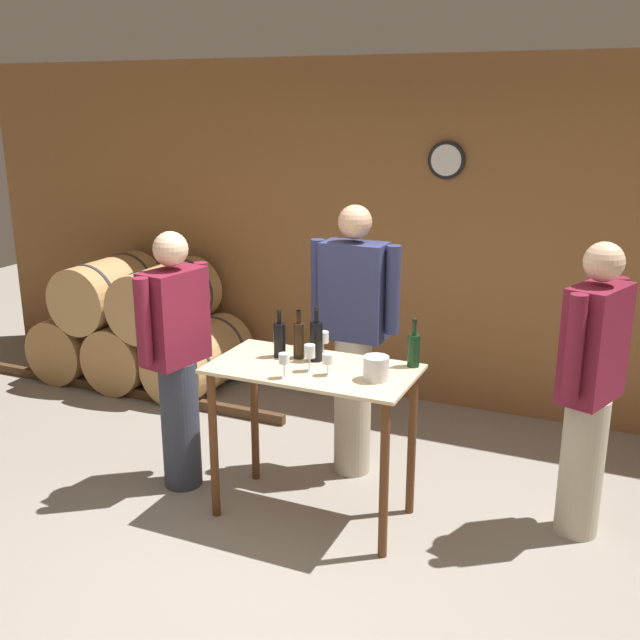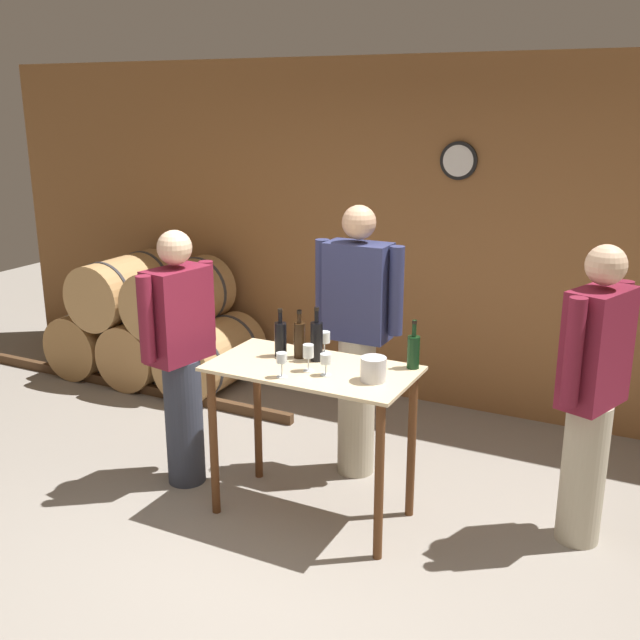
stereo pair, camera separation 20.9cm
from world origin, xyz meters
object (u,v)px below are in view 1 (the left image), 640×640
Objects in this scene: wine_glass_far_side at (328,360)px; ice_bucket at (376,368)px; wine_bottle_left at (299,339)px; wine_glass_near_right at (310,352)px; wine_bottle_center at (316,340)px; wine_glass_near_left at (284,360)px; wine_bottle_far_left at (280,339)px; person_host at (177,357)px; person_visitor_bearded at (354,336)px; person_visitor_with_scarf at (590,387)px; wine_bottle_right at (414,349)px; wine_glass_near_center at (323,338)px.

ice_bucket is (0.26, 0.04, -0.02)m from wine_glass_far_side.
wine_bottle_left is 1.88× the size of wine_glass_near_right.
wine_bottle_center is 2.29× the size of wine_glass_near_left.
wine_glass_near_left is 0.24m from wine_glass_far_side.
wine_bottle_left is at bearing 130.97° from wine_glass_near_right.
ice_bucket is at bearing 20.39° from wine_glass_near_left.
person_host is (-0.66, -0.09, -0.17)m from wine_bottle_far_left.
wine_bottle_far_left is 0.18× the size of person_host.
ice_bucket is 0.75m from person_visitor_bearded.
wine_glass_far_side is 0.27m from ice_bucket.
person_visitor_bearded is (0.15, 0.49, -0.10)m from wine_bottle_left.
wine_glass_near_left is 1.13× the size of wine_glass_far_side.
person_visitor_bearded reaches higher than wine_bottle_left.
wine_glass_near_right is at bearing -161.14° from person_visitor_with_scarf.
wine_bottle_far_left is 0.12m from wine_bottle_left.
wine_glass_near_right is 1.24× the size of wine_glass_far_side.
wine_bottle_right is at bearing -168.70° from person_visitor_with_scarf.
person_visitor_with_scarf is (1.48, 0.32, -0.16)m from wine_bottle_center.
wine_glass_near_left is 1.00× the size of ice_bucket.
ice_bucket reaches higher than wine_glass_far_side.
person_visitor_with_scarf is (1.59, 0.32, -0.16)m from wine_bottle_left.
wine_bottle_far_left is 1.87× the size of wine_glass_near_right.
person_visitor_bearded is (0.08, 0.82, -0.09)m from wine_glass_near_left.
wine_bottle_left is 2.33× the size of wine_glass_far_side.
wine_glass_near_right is (0.08, 0.15, 0.01)m from wine_glass_near_left.
wine_glass_near_center is 0.38m from wine_glass_far_side.
wine_glass_near_right is (0.06, -0.32, 0.02)m from wine_glass_near_center.
wine_bottle_left reaches higher than wine_bottle_right.
wine_bottle_right is 0.50m from wine_glass_far_side.
person_host reaches higher than wine_glass_far_side.
wine_bottle_left is 2.07× the size of ice_bucket.
wine_glass_near_center is (0.02, 0.47, -0.01)m from wine_glass_near_left.
person_host reaches higher than ice_bucket.
person_visitor_bearded is at bearing 80.20° from wine_glass_near_center.
person_visitor_with_scarf reaches higher than wine_glass_near_right.
wine_glass_near_left is 0.47m from wine_glass_near_center.
wine_bottle_center is 0.18× the size of person_visitor_bearded.
wine_bottle_far_left is 2.32× the size of wine_glass_far_side.
person_visitor_with_scarf is at bearing 24.00° from ice_bucket.
wine_bottle_right is 2.01× the size of ice_bucket.
wine_bottle_center is at bearing -166.29° from wine_bottle_right.
person_visitor_bearded reaches higher than wine_glass_far_side.
ice_bucket is at bearing -59.71° from person_visitor_bearded.
wine_glass_near_right is 0.38m from ice_bucket.
wine_bottle_center is at bearing -167.81° from person_visitor_with_scarf.
wine_glass_near_right reaches higher than wine_glass_near_center.
wine_bottle_left is 0.18× the size of person_host.
wine_bottle_center is at bearing 5.59° from wine_bottle_far_left.
wine_glass_near_center is (0.20, 0.17, -0.02)m from wine_bottle_far_left.
wine_glass_near_right is 0.09× the size of person_visitor_bearded.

